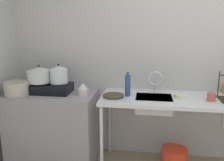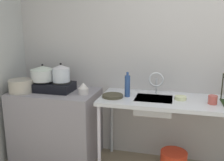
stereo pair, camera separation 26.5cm
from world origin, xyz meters
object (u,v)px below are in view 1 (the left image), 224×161
stove (50,88)px  pot_on_left_burner (39,75)px  pot_beside_stove (17,88)px  faucet (155,79)px  sink_basin (154,104)px  small_bowl_on_drainboard (180,96)px  percolator (83,89)px  cup_by_rack (211,97)px  bottle_by_sink (128,85)px  bucket_on_floor (174,160)px  pot_on_right_burner (59,74)px  frying_pan (113,96)px

stove → pot_on_left_burner: 0.19m
pot_beside_stove → faucet: faucet is taller
sink_basin → faucet: 0.27m
pot_beside_stove → sink_basin: bearing=5.4°
small_bowl_on_drainboard → percolator: bearing=-176.9°
pot_on_left_burner → pot_beside_stove: 0.28m
percolator → faucet: size_ratio=0.52×
cup_by_rack → bottle_by_sink: 0.86m
faucet → bucket_on_floor: bearing=-35.0°
pot_on_left_burner → faucet: size_ratio=1.09×
bucket_on_floor → faucet: bearing=145.0°
faucet → small_bowl_on_drainboard: faucet is taller
pot_on_left_burner → percolator: bearing=-5.3°
bottle_by_sink → small_bowl_on_drainboard: bearing=2.2°
stove → sink_basin: 1.19m
pot_on_right_burner → frying_pan: size_ratio=0.97×
sink_basin → cup_by_rack: 0.59m
pot_on_right_burner → percolator: (0.29, -0.05, -0.15)m
sink_basin → bucket_on_floor: (0.24, -0.04, -0.63)m
small_bowl_on_drainboard → stove: bearing=-179.7°
pot_on_right_burner → cup_by_rack: bearing=-2.3°
bottle_by_sink → pot_beside_stove: bearing=-173.6°
stove → faucet: size_ratio=1.87×
stove → bottle_by_sink: size_ratio=1.81×
frying_pan → pot_on_right_burner: bearing=172.9°
pot_on_left_burner → sink_basin: 1.33m
frying_pan → faucet: bearing=23.5°
sink_basin → faucet: bearing=85.0°
sink_basin → frying_pan: frying_pan is taller
pot_on_left_burner → bottle_by_sink: 1.02m
faucet → stove: bearing=-174.6°
pot_on_left_burner → frying_pan: (0.86, -0.08, -0.19)m
bottle_by_sink → bucket_on_floor: 0.98m
pot_on_right_burner → cup_by_rack: size_ratio=2.51×
pot_beside_stove → faucet: 1.53m
pot_on_right_burner → faucet: size_ratio=0.84×
pot_beside_stove → small_bowl_on_drainboard: pot_beside_stove is taller
pot_on_right_burner → small_bowl_on_drainboard: pot_on_right_burner is taller
cup_by_rack → small_bowl_on_drainboard: size_ratio=0.72×
stove → bottle_by_sink: (0.90, -0.01, 0.06)m
pot_on_left_burner → stove: bearing=0.0°
pot_on_right_burner → faucet: 1.08m
bucket_on_floor → stove: bearing=178.1°
percolator → pot_on_right_burner: bearing=170.5°
percolator → small_bowl_on_drainboard: size_ratio=1.11×
pot_on_left_burner → percolator: 0.54m
sink_basin → cup_by_rack: size_ratio=4.44×
sink_basin → pot_beside_stove: bearing=-174.6°
percolator → sink_basin: percolator is taller
pot_on_right_burner → percolator: 0.33m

